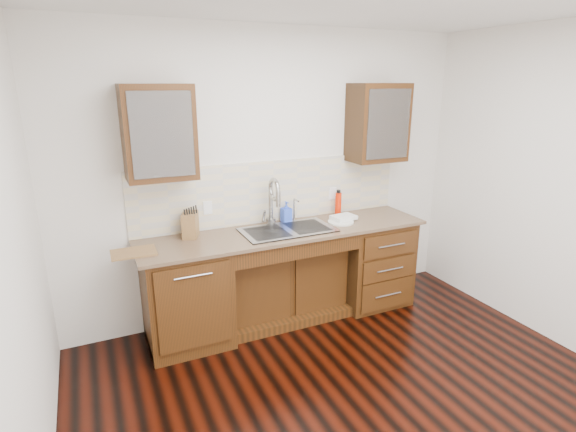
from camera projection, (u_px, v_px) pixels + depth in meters
name	position (u px, v px, depth m)	size (l,w,h in m)	color
ground	(371.00, 418.00, 3.15)	(4.00, 3.50, 0.10)	black
wall_back	(271.00, 175.00, 4.31)	(4.00, 0.10, 2.70)	silver
base_cabinet_left	(186.00, 295.00, 3.88)	(0.70, 0.62, 0.88)	#593014
base_cabinet_center	(282.00, 281.00, 4.36)	(1.20, 0.44, 0.70)	#593014
base_cabinet_right	(370.00, 260.00, 4.64)	(0.70, 0.62, 0.88)	#593014
countertop	(287.00, 231.00, 4.12)	(2.70, 0.65, 0.03)	#84705B
backsplash	(273.00, 191.00, 4.30)	(2.70, 0.02, 0.59)	beige
sink	(288.00, 239.00, 4.12)	(0.84, 0.46, 0.19)	#9E9EA5
faucet	(271.00, 204.00, 4.21)	(0.04, 0.04, 0.40)	#999993
filter_tap	(294.00, 209.00, 4.34)	(0.02, 0.02, 0.24)	#999993
upper_cabinet_left	(159.00, 133.00, 3.56)	(0.55, 0.34, 0.75)	#593014
upper_cabinet_right	(378.00, 123.00, 4.40)	(0.55, 0.34, 0.75)	#593014
outlet_left	(208.00, 208.00, 4.05)	(0.08, 0.01, 0.12)	white
outlet_right	(333.00, 193.00, 4.57)	(0.08, 0.01, 0.12)	white
soap_bottle	(286.00, 212.00, 4.33)	(0.09, 0.09, 0.20)	blue
water_bottle	(338.00, 204.00, 4.53)	(0.06, 0.06, 0.23)	red
plate	(341.00, 222.00, 4.32)	(0.25, 0.25, 0.01)	silver
dish_towel	(344.00, 217.00, 4.38)	(0.23, 0.17, 0.04)	silver
knife_block	(190.00, 225.00, 3.90)	(0.12, 0.20, 0.22)	#A48239
cutting_board	(134.00, 253.00, 3.55)	(0.34, 0.24, 0.02)	brown
cup_left_a	(145.00, 140.00, 3.54)	(0.12, 0.12, 0.10)	silver
cup_left_b	(164.00, 139.00, 3.59)	(0.11, 0.11, 0.10)	white
cup_right_a	(364.00, 129.00, 4.35)	(0.11, 0.11, 0.09)	silver
cup_right_b	(384.00, 128.00, 4.45)	(0.10, 0.10, 0.10)	white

